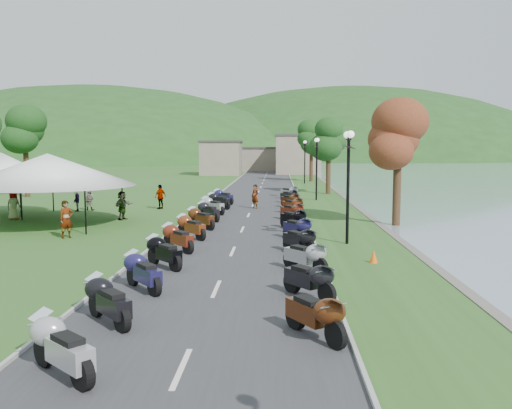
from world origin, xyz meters
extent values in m
cube|color=#37373A|center=(0.00, 40.00, 0.01)|extent=(7.00, 120.00, 0.02)
cube|color=gray|center=(-2.00, 85.00, 2.50)|extent=(18.00, 16.00, 5.00)
imported|color=slate|center=(-8.26, 19.09, 0.00)|extent=(0.81, 0.81, 1.81)
imported|color=slate|center=(-11.12, 30.32, 0.00)|extent=(0.77, 0.47, 1.53)
imported|color=slate|center=(-11.78, 29.66, 0.00)|extent=(0.94, 1.18, 1.70)
cone|color=#F2590C|center=(-3.00, 11.93, 0.26)|extent=(0.33, 0.33, 0.51)
camera|label=1|loc=(1.90, -6.21, 4.38)|focal=38.00mm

